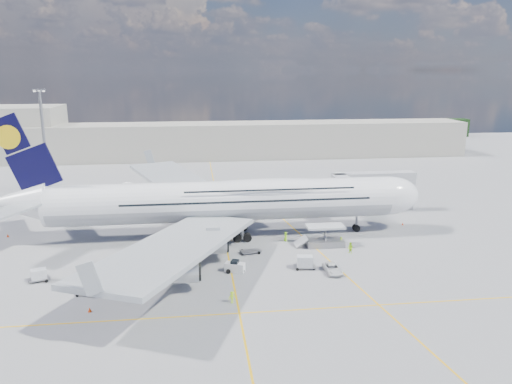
{
  "coord_description": "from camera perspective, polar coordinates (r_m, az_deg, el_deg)",
  "views": [
    {
      "loc": [
        -5.01,
        -76.98,
        29.66
      ],
      "look_at": [
        5.61,
        8.0,
        8.72
      ],
      "focal_mm": 35.0,
      "sensor_mm": 36.0,
      "label": 1
    }
  ],
  "objects": [
    {
      "name": "catering_truck_inner",
      "position": [
        112.02,
        -11.4,
        -0.82
      ],
      "size": [
        7.27,
        3.03,
        4.29
      ],
      "rotation": [
        0.0,
        0.0,
        0.06
      ],
      "color": "gray",
      "rests_on": "ground"
    },
    {
      "name": "dolly_nose_far",
      "position": [
        77.5,
        5.6,
        -7.96
      ],
      "size": [
        3.42,
        2.14,
        2.03
      ],
      "rotation": [
        0.0,
        0.0,
        -0.14
      ],
      "color": "gray",
      "rests_on": "ground"
    },
    {
      "name": "dolly_back",
      "position": [
        79.31,
        -23.56,
        -8.68
      ],
      "size": [
        3.19,
        2.41,
        1.8
      ],
      "rotation": [
        0.0,
        0.0,
        0.36
      ],
      "color": "gray",
      "rests_on": "ground"
    },
    {
      "name": "crew_wing",
      "position": [
        85.45,
        -11.48,
        -6.2
      ],
      "size": [
        0.61,
        1.14,
        1.85
      ],
      "primitive_type": "imported",
      "rotation": [
        0.0,
        0.0,
        1.42
      ],
      "color": "#DFF519",
      "rests_on": "ground"
    },
    {
      "name": "cone_wing_left_inner",
      "position": [
        103.9,
        -5.99,
        -2.79
      ],
      "size": [
        0.39,
        0.39,
        0.5
      ],
      "color": "#FF450D",
      "rests_on": "ground"
    },
    {
      "name": "crew_van",
      "position": [
        89.28,
        3.4,
        -5.1
      ],
      "size": [
        0.77,
        0.97,
        1.74
      ],
      "primitive_type": "imported",
      "rotation": [
        0.0,
        0.0,
        1.86
      ],
      "color": "#9FFC1A",
      "rests_on": "ground"
    },
    {
      "name": "dolly_nose_near",
      "position": [
        83.61,
        -0.62,
        -6.76
      ],
      "size": [
        3.71,
        2.69,
        0.49
      ],
      "rotation": [
        0.0,
        0.0,
        0.3
      ],
      "color": "gray",
      "rests_on": "ground"
    },
    {
      "name": "airliner",
      "position": [
        90.07,
        -3.54,
        -0.95
      ],
      "size": [
        77.26,
        79.15,
        23.71
      ],
      "color": "white",
      "rests_on": "ground"
    },
    {
      "name": "taxi_line_main",
      "position": [
        82.65,
        -3.2,
        -7.31
      ],
      "size": [
        0.25,
        220.0,
        0.01
      ],
      "primitive_type": "cube",
      "color": "#F3B20C",
      "rests_on": "ground"
    },
    {
      "name": "catering_truck_outer",
      "position": [
        117.1,
        -13.64,
        -0.28
      ],
      "size": [
        8.13,
        6.38,
        4.47
      ],
      "rotation": [
        0.0,
        0.0,
        -0.61
      ],
      "color": "gray",
      "rests_on": "ground"
    },
    {
      "name": "tree_line",
      "position": [
        223.08,
        4.6,
        7.09
      ],
      "size": [
        160.0,
        6.0,
        8.0
      ],
      "primitive_type": "cube",
      "color": "#193814",
      "rests_on": "ground"
    },
    {
      "name": "dolly_row_c",
      "position": [
        80.33,
        -14.82,
        -8.13
      ],
      "size": [
        3.58,
        2.63,
        0.47
      ],
      "rotation": [
        0.0,
        0.0,
        -0.32
      ],
      "color": "gray",
      "rests_on": "ground"
    },
    {
      "name": "dolly_row_a",
      "position": [
        82.13,
        -10.95,
        -6.84
      ],
      "size": [
        3.7,
        2.51,
        2.14
      ],
      "rotation": [
        0.0,
        0.0,
        0.23
      ],
      "color": "gray",
      "rests_on": "ground"
    },
    {
      "name": "taxi_line_cross",
      "position": [
        64.43,
        -1.92,
        -13.67
      ],
      "size": [
        120.0,
        0.25,
        0.01
      ],
      "primitive_type": "cube",
      "color": "#F3B20C",
      "rests_on": "ground"
    },
    {
      "name": "dolly_row_b",
      "position": [
        72.8,
        -18.8,
        -10.81
      ],
      "size": [
        3.15,
        2.52,
        0.41
      ],
      "rotation": [
        0.0,
        0.0,
        -0.43
      ],
      "color": "gray",
      "rests_on": "ground"
    },
    {
      "name": "cone_tail",
      "position": [
        102.1,
        -26.5,
        -4.48
      ],
      "size": [
        0.46,
        0.46,
        0.59
      ],
      "color": "#FF450D",
      "rests_on": "ground"
    },
    {
      "name": "crew_tug",
      "position": [
        66.61,
        -2.74,
        -11.92
      ],
      "size": [
        1.22,
        0.93,
        1.66
      ],
      "primitive_type": "imported",
      "rotation": [
        0.0,
        0.0,
        0.33
      ],
      "color": "#C3FF1A",
      "rests_on": "ground"
    },
    {
      "name": "cone_wing_right_inner",
      "position": [
        81.55,
        -8.2,
        -7.52
      ],
      "size": [
        0.47,
        0.47,
        0.6
      ],
      "color": "#FF450D",
      "rests_on": "ground"
    },
    {
      "name": "taxi_line_diag",
      "position": [
        93.84,
        4.95,
        -4.74
      ],
      "size": [
        14.16,
        99.06,
        0.01
      ],
      "primitive_type": "cube",
      "rotation": [
        0.0,
        0.0,
        0.14
      ],
      "color": "#F3B20C",
      "rests_on": "ground"
    },
    {
      "name": "light_mast",
      "position": [
        127.96,
        -23.03,
        5.26
      ],
      "size": [
        3.0,
        0.7,
        25.5
      ],
      "color": "gray",
      "rests_on": "ground"
    },
    {
      "name": "crew_loader",
      "position": [
        84.67,
        10.73,
        -6.33
      ],
      "size": [
        1.07,
        1.16,
        1.92
      ],
      "primitive_type": "imported",
      "rotation": [
        0.0,
        0.0,
        -1.1
      ],
      "color": "#B8FF1A",
      "rests_on": "ground"
    },
    {
      "name": "crew_nose",
      "position": [
        88.22,
        9.71,
        -5.56
      ],
      "size": [
        0.7,
        0.66,
        1.61
      ],
      "primitive_type": "imported",
      "rotation": [
        0.0,
        0.0,
        0.61
      ],
      "color": "#BDF81A",
      "rests_on": "ground"
    },
    {
      "name": "ground",
      "position": [
        82.65,
        -3.2,
        -7.31
      ],
      "size": [
        300.0,
        300.0,
        0.0
      ],
      "primitive_type": "plane",
      "color": "gray",
      "rests_on": "ground"
    },
    {
      "name": "terminal",
      "position": [
        173.67,
        -5.43,
        5.85
      ],
      "size": [
        180.0,
        16.0,
        12.0
      ],
      "primitive_type": "cube",
      "color": "#B2AD9E",
      "rests_on": "ground"
    },
    {
      "name": "cone_wing_left_outer",
      "position": [
        117.62,
        -7.22,
        -0.86
      ],
      "size": [
        0.38,
        0.38,
        0.49
      ],
      "color": "#FF450D",
      "rests_on": "ground"
    },
    {
      "name": "cone_wing_right_outer",
      "position": [
        67.93,
        -18.48,
        -12.64
      ],
      "size": [
        0.47,
        0.47,
        0.6
      ],
      "color": "#FF450D",
      "rests_on": "ground"
    },
    {
      "name": "cargo_loader",
      "position": [
        87.54,
        7.75,
        -5.33
      ],
      "size": [
        8.53,
        3.2,
        3.67
      ],
      "color": "silver",
      "rests_on": "ground"
    },
    {
      "name": "baggage_tug",
      "position": [
        76.15,
        -2.43,
        -8.53
      ],
      "size": [
        3.25,
        2.35,
        1.85
      ],
      "rotation": [
        0.0,
        0.0,
        -0.37
      ],
      "color": "white",
      "rests_on": "ground"
    },
    {
      "name": "service_van",
      "position": [
        76.7,
        8.74,
        -8.65
      ],
      "size": [
        2.26,
        4.76,
        1.31
      ],
      "primitive_type": "imported",
      "rotation": [
        0.0,
        0.0,
        0.02
      ],
      "color": "silver",
      "rests_on": "ground"
    },
    {
      "name": "cone_nose",
      "position": [
        102.58,
        16.42,
        -3.51
      ],
      "size": [
        0.39,
        0.39,
        0.49
      ],
      "color": "#FF450D",
      "rests_on": "ground"
    },
    {
      "name": "jet_bridge",
      "position": [
        106.39,
        12.16,
        1.05
      ],
      "size": [
        18.8,
        12.1,
        8.5
      ],
      "color": "#B7B7BC",
      "rests_on": "ground"
    }
  ]
}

